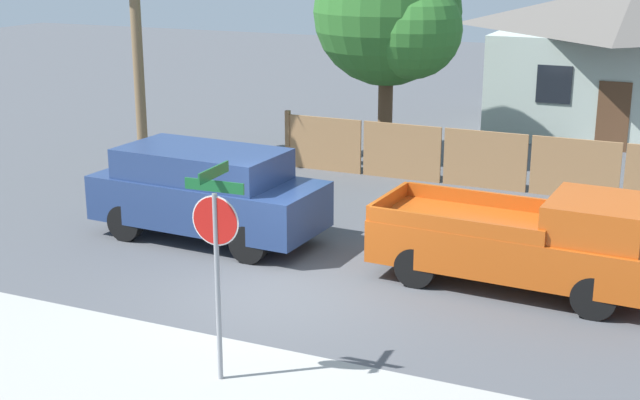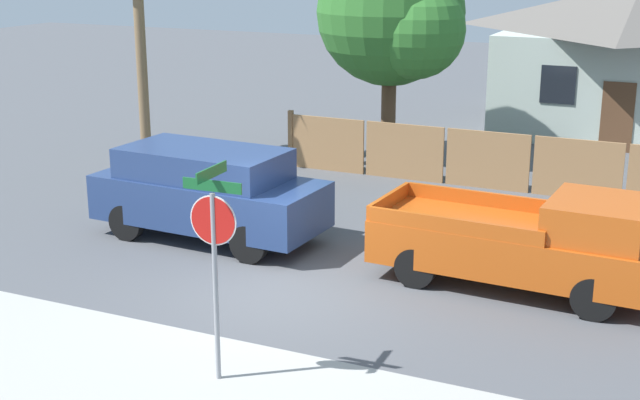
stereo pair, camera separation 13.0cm
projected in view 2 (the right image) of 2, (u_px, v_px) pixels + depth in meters
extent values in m
plane|color=#4C4F54|center=(283.00, 292.00, 15.29)|extent=(80.00, 80.00, 0.00)
cube|color=#A3A39E|center=(163.00, 383.00, 12.15)|extent=(36.00, 3.20, 0.01)
cube|color=#997047|center=(327.00, 144.00, 23.27)|extent=(2.05, 0.06, 1.41)
cube|color=#997047|center=(404.00, 152.00, 22.41)|extent=(2.05, 0.06, 1.41)
cube|color=#997047|center=(487.00, 160.00, 21.55)|extent=(2.05, 0.06, 1.41)
cube|color=#997047|center=(578.00, 169.00, 20.69)|extent=(2.05, 0.06, 1.41)
cube|color=brown|center=(291.00, 138.00, 23.68)|extent=(0.12, 0.12, 1.51)
cube|color=#B2C1B7|center=(634.00, 80.00, 28.31)|extent=(7.61, 7.33, 3.13)
cube|color=black|center=(558.00, 85.00, 25.72)|extent=(1.00, 0.04, 1.10)
cube|color=brown|center=(617.00, 117.00, 25.25)|extent=(0.90, 0.04, 2.00)
cylinder|color=brown|center=(388.00, 114.00, 24.33)|extent=(0.40, 0.40, 2.54)
sphere|color=#2D6B28|center=(391.00, 11.00, 23.57)|extent=(3.94, 3.94, 3.94)
sphere|color=#31732C|center=(416.00, 29.00, 22.89)|extent=(2.56, 2.56, 2.56)
cylinder|color=brown|center=(141.00, 45.00, 23.27)|extent=(0.28, 0.28, 6.40)
cube|color=navy|center=(210.00, 200.00, 17.86)|extent=(4.74, 2.13, 0.91)
cube|color=navy|center=(204.00, 163.00, 17.70)|extent=(3.34, 1.91, 0.60)
cube|color=black|center=(271.00, 172.00, 17.01)|extent=(0.14, 1.69, 0.50)
cylinder|color=black|center=(293.00, 220.00, 18.06)|extent=(0.74, 0.22, 0.74)
cylinder|color=black|center=(249.00, 244.00, 16.61)|extent=(0.74, 0.22, 0.74)
cylinder|color=black|center=(177.00, 201.00, 19.34)|extent=(0.74, 0.22, 0.74)
cylinder|color=black|center=(127.00, 222.00, 17.89)|extent=(0.74, 0.22, 0.74)
cube|color=#B74C14|center=(516.00, 247.00, 15.39)|extent=(4.96, 2.14, 0.76)
cube|color=#B74C14|center=(599.00, 219.00, 14.60)|extent=(1.64, 1.83, 0.64)
cube|color=#B74C14|center=(487.00, 199.00, 16.39)|extent=(3.06, 0.22, 0.26)
cube|color=#B74C14|center=(454.00, 226.00, 14.84)|extent=(3.06, 0.22, 0.26)
cube|color=#B74C14|center=(389.00, 201.00, 16.31)|extent=(0.16, 1.82, 0.26)
cylinder|color=black|center=(613.00, 265.00, 15.54)|extent=(0.72, 0.22, 0.72)
cylinder|color=black|center=(594.00, 298.00, 14.10)|extent=(0.72, 0.22, 0.72)
cylinder|color=black|center=(448.00, 240.00, 16.88)|extent=(0.72, 0.22, 0.72)
cylinder|color=black|center=(416.00, 267.00, 15.44)|extent=(0.72, 0.22, 0.72)
cylinder|color=gray|center=(216.00, 288.00, 11.92)|extent=(0.07, 0.07, 2.66)
cylinder|color=red|center=(213.00, 220.00, 11.65)|extent=(0.64, 0.05, 0.64)
cylinder|color=white|center=(213.00, 220.00, 11.65)|extent=(0.68, 0.04, 0.68)
cube|color=#19602D|center=(212.00, 186.00, 11.52)|extent=(0.86, 0.06, 0.15)
cube|color=#19602D|center=(212.00, 172.00, 11.47)|extent=(0.05, 0.77, 0.15)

